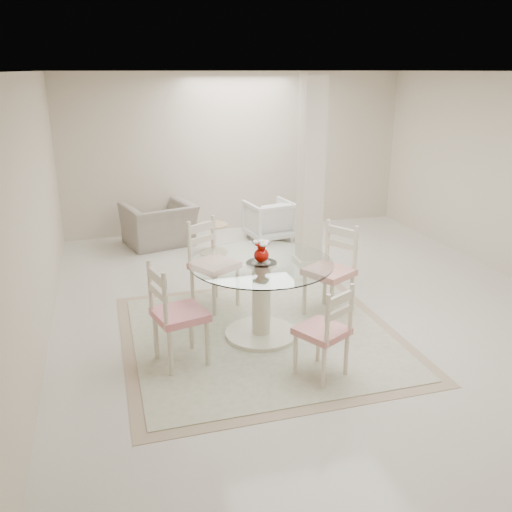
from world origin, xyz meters
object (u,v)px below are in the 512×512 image
object	(u,v)px
dining_chair_west	(172,308)
column	(311,173)
dining_chair_east	(333,263)
side_table	(213,240)
dining_table	(261,299)
dining_chair_north	(210,257)
red_vase	(262,251)
dining_chair_south	(328,326)
armchair_white	(269,220)
recliner_taupe	(159,225)

from	to	relation	value
dining_chair_west	column	bearing A→B (deg)	-58.96
dining_chair_east	side_table	bearing A→B (deg)	169.37
dining_table	dining_chair_north	bearing A→B (deg)	109.92
dining_table	dining_chair_north	world-z (taller)	dining_chair_north
dining_table	column	bearing A→B (deg)	56.58
column	red_vase	size ratio (longest dim) A/B	11.42
dining_chair_east	dining_chair_north	xyz separation A→B (m)	(-1.31, 0.61, -0.01)
dining_chair_north	dining_chair_south	size ratio (longest dim) A/B	1.14
column	dining_chair_south	world-z (taller)	column
red_vase	armchair_white	size ratio (longest dim) A/B	0.32
dining_chair_east	dining_chair_south	xyz separation A→B (m)	(-0.62, -1.30, -0.08)
dining_chair_east	armchair_white	distance (m)	3.04
red_vase	dining_chair_south	distance (m)	1.10
dining_chair_south	side_table	distance (m)	3.84
red_vase	side_table	world-z (taller)	red_vase
dining_table	dining_chair_south	size ratio (longest dim) A/B	1.45
dining_chair_west	dining_chair_south	distance (m)	1.46
dining_chair_north	dining_chair_west	bearing A→B (deg)	-146.64
dining_chair_west	dining_chair_south	world-z (taller)	dining_chair_west
dining_chair_north	column	bearing A→B (deg)	0.66
recliner_taupe	side_table	xyz separation A→B (m)	(0.75, -0.69, -0.12)
dining_table	dining_chair_south	world-z (taller)	dining_chair_south
red_vase	recliner_taupe	xyz separation A→B (m)	(-0.67, 3.55, -0.63)
red_vase	dining_chair_north	bearing A→B (deg)	109.95
red_vase	dining_chair_west	size ratio (longest dim) A/B	0.21
dining_chair_east	side_table	size ratio (longest dim) A/B	2.47
red_vase	side_table	xyz separation A→B (m)	(0.08, 2.86, -0.75)
dining_table	recliner_taupe	world-z (taller)	dining_table
column	armchair_white	world-z (taller)	column
dining_table	dining_chair_west	size ratio (longest dim) A/B	1.28
dining_table	recliner_taupe	size ratio (longest dim) A/B	1.40
dining_chair_east	armchair_white	xyz separation A→B (m)	(0.18, 3.02, -0.29)
recliner_taupe	armchair_white	size ratio (longest dim) A/B	1.44
dining_chair_west	recliner_taupe	world-z (taller)	dining_chair_west
column	dining_chair_west	xyz separation A→B (m)	(-2.28, -2.31, -0.75)
column	recliner_taupe	size ratio (longest dim) A/B	2.57
recliner_taupe	dining_chair_west	bearing A→B (deg)	69.83
dining_chair_east	dining_chair_west	xyz separation A→B (m)	(-1.93, -0.68, -0.02)
dining_chair_west	recliner_taupe	xyz separation A→B (m)	(0.30, 3.88, -0.26)
column	armchair_white	distance (m)	1.73
armchair_white	column	bearing A→B (deg)	88.14
red_vase	dining_chair_west	xyz separation A→B (m)	(-0.97, -0.33, -0.36)
dining_table	dining_chair_west	distance (m)	1.04
dining_chair_north	armchair_white	distance (m)	2.85
dining_chair_south	recliner_taupe	world-z (taller)	dining_chair_south
dining_chair_east	dining_chair_west	world-z (taller)	dining_chair_east
dining_table	dining_chair_east	xyz separation A→B (m)	(0.96, 0.35, 0.19)
dining_table	side_table	distance (m)	2.87
recliner_taupe	armchair_white	distance (m)	1.82
column	armchair_white	xyz separation A→B (m)	(-0.17, 1.39, -1.02)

